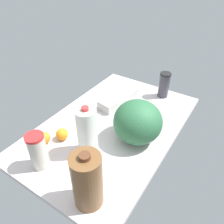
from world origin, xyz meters
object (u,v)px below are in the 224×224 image
watermelon (138,122)px  milk_jug (87,132)px  shaker_bottle (164,85)px  chocolate_milk_jug (87,181)px  orange_near_front (44,138)px  egg_carton (119,98)px  tumbler_cup (38,151)px  orange_loose (62,134)px

watermelon → milk_jug: size_ratio=0.93×
shaker_bottle → chocolate_milk_jug: bearing=3.8°
shaker_bottle → milk_jug: bearing=-8.9°
chocolate_milk_jug → orange_near_front: 47.00cm
shaker_bottle → egg_carton: bearing=-42.2°
tumbler_cup → egg_carton: bearing=177.6°
tumbler_cup → milk_jug: bearing=145.6°
shaker_bottle → orange_near_front: size_ratio=2.60×
chocolate_milk_jug → tumbler_cup: bearing=-93.8°
tumbler_cup → chocolate_milk_jug: bearing=86.2°
shaker_bottle → chocolate_milk_jug: chocolate_milk_jug is taller
watermelon → chocolate_milk_jug: (46.56, 1.25, 1.43)cm
shaker_bottle → orange_loose: shaker_bottle is taller
egg_carton → milk_jug: bearing=21.8°
shaker_bottle → orange_near_front: (84.30, -37.05, -5.90)cm
egg_carton → chocolate_milk_jug: (73.01, 29.77, 10.48)cm
milk_jug → tumbler_cup: 25.69cm
chocolate_milk_jug → egg_carton: bearing=-157.8°
egg_carton → orange_near_front: size_ratio=4.57×
shaker_bottle → chocolate_milk_jug: (98.59, 6.57, 4.24)cm
milk_jug → chocolate_milk_jug: size_ratio=1.02×
shaker_bottle → tumbler_cup: (96.42, -26.20, 0.64)cm
milk_jug → chocolate_milk_jug: bearing=38.5°
milk_jug → orange_near_front: bearing=-70.7°
milk_jug → egg_carton: bearing=-167.2°
shaker_bottle → milk_jug: milk_jug is taller
shaker_bottle → watermelon: (52.03, 5.32, 2.81)cm
chocolate_milk_jug → milk_jug: bearing=-141.5°
milk_jug → chocolate_milk_jug: (23.11, 18.41, -0.27)cm
milk_jug → watermelon: bearing=143.8°
orange_loose → orange_near_front: size_ratio=0.98×
watermelon → orange_loose: watermelon is taller
egg_carton → orange_loose: size_ratio=4.69×
watermelon → orange_near_front: (32.28, -42.37, -8.71)cm
watermelon → orange_loose: 44.22cm
orange_near_front → shaker_bottle: bearing=156.3°
chocolate_milk_jug → tumbler_cup: (-2.17, -32.77, -3.60)cm
watermelon → egg_carton: bearing=-132.8°
egg_carton → chocolate_milk_jug: 79.54cm
orange_loose → egg_carton: bearing=171.6°
watermelon → milk_jug: bearing=-36.2°
watermelon → shaker_bottle: bearing=-174.2°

